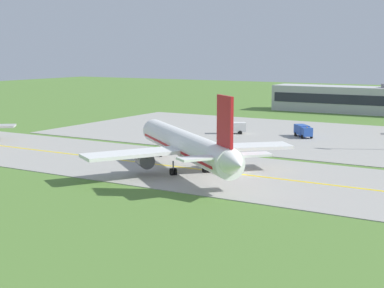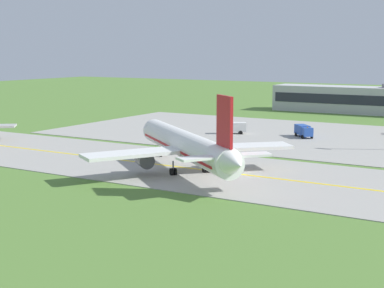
# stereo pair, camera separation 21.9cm
# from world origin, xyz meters

# --- Properties ---
(ground_plane) EXTENTS (500.00, 500.00, 0.00)m
(ground_plane) POSITION_xyz_m (0.00, 0.00, 0.00)
(ground_plane) COLOR #517A33
(taxiway_strip) EXTENTS (240.00, 28.00, 0.10)m
(taxiway_strip) POSITION_xyz_m (0.00, 0.00, 0.05)
(taxiway_strip) COLOR #9E9B93
(taxiway_strip) RESTS_ON ground
(apron_pad) EXTENTS (140.00, 52.00, 0.10)m
(apron_pad) POSITION_xyz_m (10.00, 42.00, 0.05)
(apron_pad) COLOR #9E9B93
(apron_pad) RESTS_ON ground
(taxiway_centreline) EXTENTS (220.00, 0.60, 0.01)m
(taxiway_centreline) POSITION_xyz_m (0.00, 0.00, 0.11)
(taxiway_centreline) COLOR yellow
(taxiway_centreline) RESTS_ON taxiway_strip
(airplane_lead) EXTENTS (33.05, 29.45, 12.70)m
(airplane_lead) POSITION_xyz_m (-7.52, -2.46, 4.13)
(airplane_lead) COLOR white
(airplane_lead) RESTS_ON ground
(service_truck_fuel) EXTENTS (6.22, 4.78, 2.60)m
(service_truck_fuel) POSITION_xyz_m (-19.86, 37.74, 1.53)
(service_truck_fuel) COLOR silver
(service_truck_fuel) RESTS_ON ground
(service_truck_catering) EXTENTS (5.47, 5.88, 2.60)m
(service_truck_catering) POSITION_xyz_m (-4.52, 40.81, 1.53)
(service_truck_catering) COLOR #264CA5
(service_truck_catering) RESTS_ON ground
(terminal_building) EXTENTS (48.99, 10.85, 9.03)m
(terminal_building) POSITION_xyz_m (-8.37, 96.56, 3.94)
(terminal_building) COLOR #B2B2B7
(terminal_building) RESTS_ON ground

